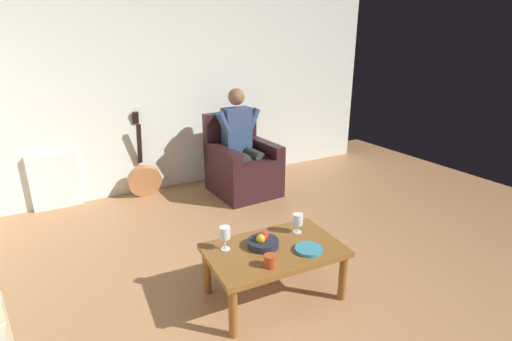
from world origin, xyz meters
TOP-DOWN VIEW (x-y plane):
  - ground_plane at (0.00, 0.00)m, footprint 7.51×7.51m
  - wall_back at (0.00, -3.16)m, footprint 5.87×0.06m
  - armchair at (-0.64, -2.50)m, footprint 0.74×0.80m
  - person_seated at (-0.64, -2.50)m, footprint 0.60×0.57m
  - coffee_table at (0.11, -0.55)m, footprint 1.00×0.66m
  - guitar at (0.46, -2.96)m, footprint 0.40×0.28m
  - radiator at (1.41, -3.09)m, footprint 0.51×0.06m
  - wine_glass_near at (-0.17, -0.66)m, footprint 0.08×0.08m
  - wine_glass_far at (0.42, -0.70)m, footprint 0.08×0.08m
  - fruit_bowl at (0.17, -0.61)m, footprint 0.23×0.23m
  - decorative_dish at (-0.08, -0.40)m, footprint 0.20×0.20m
  - candle_jar at (0.26, -0.36)m, footprint 0.09×0.09m

SIDE VIEW (x-z plane):
  - ground_plane at x=0.00m, z-range 0.00..0.00m
  - guitar at x=0.46m, z-range -0.28..0.74m
  - radiator at x=1.41m, z-range 0.00..0.64m
  - armchair at x=-0.64m, z-range -0.15..0.81m
  - coffee_table at x=0.11m, z-range 0.15..0.55m
  - decorative_dish at x=-0.08m, z-range 0.40..0.43m
  - fruit_bowl at x=0.17m, z-range 0.39..0.49m
  - candle_jar at x=0.26m, z-range 0.40..0.49m
  - wine_glass_near at x=-0.17m, z-range 0.43..0.58m
  - wine_glass_far at x=0.42m, z-range 0.44..0.61m
  - person_seated at x=-0.64m, z-range 0.04..1.31m
  - wall_back at x=0.00m, z-range 0.00..2.62m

